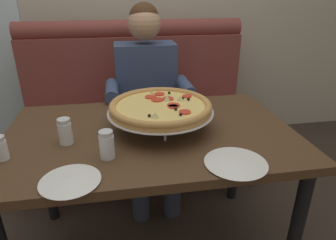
{
  "coord_description": "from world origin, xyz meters",
  "views": [
    {
      "loc": [
        -0.13,
        -1.24,
        1.35
      ],
      "look_at": [
        0.08,
        -0.01,
        0.79
      ],
      "focal_mm": 31.61,
      "sensor_mm": 36.0,
      "label": 1
    }
  ],
  "objects": [
    {
      "name": "booth_bench",
      "position": [
        0.0,
        0.89,
        0.4
      ],
      "size": [
        1.73,
        0.78,
        1.13
      ],
      "color": "brown",
      "rests_on": "ground_plane"
    },
    {
      "name": "dining_table",
      "position": [
        0.0,
        0.0,
        0.65
      ],
      "size": [
        1.34,
        0.85,
        0.74
      ],
      "color": "#4C331E",
      "rests_on": "ground_plane"
    },
    {
      "name": "diner_main",
      "position": [
        0.05,
        0.63,
        0.71
      ],
      "size": [
        0.54,
        0.64,
        1.27
      ],
      "color": "#2D3342",
      "rests_on": "ground_plane"
    },
    {
      "name": "pizza",
      "position": [
        0.05,
        0.03,
        0.84
      ],
      "size": [
        0.5,
        0.5,
        0.14
      ],
      "color": "silver",
      "rests_on": "dining_table"
    },
    {
      "name": "shaker_parmesan",
      "position": [
        -0.19,
        -0.21,
        0.79
      ],
      "size": [
        0.06,
        0.06,
        0.11
      ],
      "color": "white",
      "rests_on": "dining_table"
    },
    {
      "name": "shaker_pepper_flakes",
      "position": [
        -0.6,
        -0.15,
        0.78
      ],
      "size": [
        0.05,
        0.05,
        0.1
      ],
      "color": "white",
      "rests_on": "dining_table"
    },
    {
      "name": "shaker_oregano",
      "position": [
        -0.37,
        -0.06,
        0.79
      ],
      "size": [
        0.06,
        0.06,
        0.11
      ],
      "color": "white",
      "rests_on": "dining_table"
    },
    {
      "name": "plate_near_left",
      "position": [
        -0.32,
        -0.35,
        0.75
      ],
      "size": [
        0.21,
        0.21,
        0.02
      ],
      "color": "white",
      "rests_on": "dining_table"
    },
    {
      "name": "plate_near_right",
      "position": [
        0.29,
        -0.34,
        0.75
      ],
      "size": [
        0.24,
        0.24,
        0.02
      ],
      "color": "white",
      "rests_on": "dining_table"
    }
  ]
}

